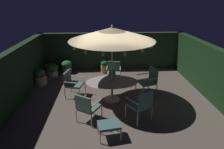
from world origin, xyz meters
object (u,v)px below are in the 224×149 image
object	(u,v)px
patio_chair_south	(149,79)
ottoman_footrest	(109,125)
potted_plant_right_near	(40,77)
centerpiece_planter	(112,74)
patio_dining_table	(112,84)
patio_chair_northeast	(72,82)
patio_chair_southeast	(142,103)
potted_plant_back_right	(104,67)
patio_chair_north	(114,71)
potted_plant_front_corner	(52,69)
patio_umbrella	(112,34)
potted_plant_back_left	(67,66)
patio_chair_east	(87,106)

from	to	relation	value
patio_chair_south	ottoman_footrest	world-z (taller)	patio_chair_south
potted_plant_right_near	centerpiece_planter	bearing A→B (deg)	-24.46
patio_dining_table	ottoman_footrest	bearing A→B (deg)	-95.18
patio_chair_northeast	patio_chair_south	size ratio (longest dim) A/B	0.95
patio_chair_southeast	ottoman_footrest	world-z (taller)	patio_chair_southeast
centerpiece_planter	patio_chair_southeast	bearing A→B (deg)	-60.43
ottoman_footrest	potted_plant_back_right	bearing A→B (deg)	90.69
patio_chair_south	ottoman_footrest	xyz separation A→B (m)	(-1.65, -2.48, -0.21)
patio_chair_northeast	potted_plant_right_near	distance (m)	1.92
patio_chair_north	potted_plant_back_right	xyz separation A→B (m)	(-0.40, 1.25, -0.24)
potted_plant_back_right	ottoman_footrest	bearing A→B (deg)	-89.31
potted_plant_front_corner	patio_umbrella	bearing A→B (deg)	-41.26
patio_dining_table	patio_chair_southeast	size ratio (longest dim) A/B	1.81
patio_chair_southeast	potted_plant_back_right	distance (m)	4.20
patio_dining_table	patio_umbrella	size ratio (longest dim) A/B	0.66
patio_chair_northeast	patio_chair_south	distance (m)	2.95
potted_plant_back_left	patio_chair_south	bearing A→B (deg)	-34.00
potted_plant_back_right	potted_plant_back_left	world-z (taller)	same
centerpiece_planter	potted_plant_back_left	bearing A→B (deg)	127.60
patio_chair_northeast	patio_chair_southeast	bearing A→B (deg)	-36.18
ottoman_footrest	centerpiece_planter	bearing A→B (deg)	84.76
patio_chair_north	potted_plant_front_corner	xyz separation A→B (m)	(-2.89, 0.89, -0.22)
ottoman_footrest	potted_plant_right_near	size ratio (longest dim) A/B	0.92
potted_plant_front_corner	potted_plant_back_right	bearing A→B (deg)	8.14
potted_plant_back_left	patio_chair_north	bearing A→B (deg)	-31.16
patio_dining_table	potted_plant_back_left	xyz separation A→B (m)	(-2.11, 2.88, -0.29)
patio_chair_northeast	patio_chair_east	world-z (taller)	patio_chair_northeast
patio_umbrella	patio_chair_south	xyz separation A→B (m)	(1.47, 0.47, -1.83)
patio_chair_south	potted_plant_front_corner	bearing A→B (deg)	155.29
centerpiece_planter	patio_chair_east	bearing A→B (deg)	-120.21
patio_chair_north	patio_chair_southeast	world-z (taller)	patio_chair_southeast
patio_umbrella	patio_dining_table	bearing A→B (deg)	33.67
centerpiece_planter	potted_plant_back_right	distance (m)	2.73
patio_chair_north	potted_plant_front_corner	world-z (taller)	patio_chair_north
patio_dining_table	potted_plant_back_right	size ratio (longest dim) A/B	3.02
patio_chair_northeast	centerpiece_planter	bearing A→B (deg)	-9.95
patio_chair_east	patio_chair_southeast	bearing A→B (deg)	-0.11
patio_chair_south	potted_plant_front_corner	distance (m)	4.64
patio_chair_east	patio_chair_north	bearing A→B (deg)	70.98
ottoman_footrest	potted_plant_front_corner	distance (m)	5.10
patio_chair_north	potted_plant_back_right	size ratio (longest dim) A/B	1.53
patio_chair_east	potted_plant_back_left	distance (m)	4.37
patio_chair_north	ottoman_footrest	bearing A→B (deg)	-95.48
patio_umbrella	ottoman_footrest	world-z (taller)	patio_umbrella
potted_plant_right_near	patio_chair_northeast	bearing A→B (deg)	-35.96
patio_chair_southeast	potted_plant_front_corner	xyz separation A→B (m)	(-3.56, 3.70, -0.25)
patio_umbrella	patio_chair_north	size ratio (longest dim) A/B	3.02
centerpiece_planter	potted_plant_back_right	xyz separation A→B (m)	(-0.25, 2.64, -0.65)
centerpiece_planter	patio_chair_south	world-z (taller)	centerpiece_planter
patio_chair_north	potted_plant_right_near	size ratio (longest dim) A/B	1.34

